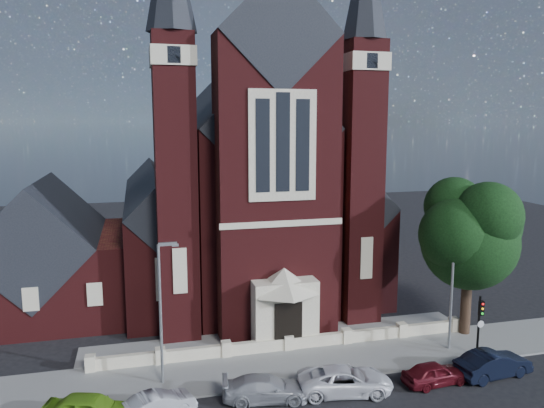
{
  "coord_description": "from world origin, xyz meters",
  "views": [
    {
      "loc": [
        -9.01,
        -24.27,
        14.5
      ],
      "look_at": [
        0.36,
        12.0,
        8.66
      ],
      "focal_mm": 35.0,
      "sensor_mm": 36.0,
      "label": 1
    }
  ],
  "objects_px": {
    "street_tree": "(474,236)",
    "street_lamp_left": "(162,305)",
    "car_white_suv": "(345,380)",
    "street_lamp_right": "(453,281)",
    "car_navy": "(493,364)",
    "church": "(238,191)",
    "car_dark_red": "(435,373)",
    "car_silver_a": "(158,404)",
    "traffic_signal": "(480,319)",
    "parish_hall": "(45,261)",
    "car_silver_b": "(266,388)"
  },
  "relations": [
    {
      "from": "street_lamp_left",
      "to": "parish_hall",
      "type": "bearing_deg",
      "value": 120.02
    },
    {
      "from": "street_tree",
      "to": "car_white_suv",
      "type": "xyz_separation_m",
      "value": [
        -11.1,
        -5.09,
        -6.25
      ]
    },
    {
      "from": "parish_hall",
      "to": "street_lamp_right",
      "type": "bearing_deg",
      "value": -28.22
    },
    {
      "from": "church",
      "to": "traffic_signal",
      "type": "height_order",
      "value": "church"
    },
    {
      "from": "church",
      "to": "traffic_signal",
      "type": "xyz_separation_m",
      "value": [
        11.0,
        -20.52,
        -5.6
      ]
    },
    {
      "from": "street_lamp_left",
      "to": "car_silver_a",
      "type": "distance_m",
      "value": 5.13
    },
    {
      "from": "church",
      "to": "street_lamp_left",
      "type": "height_order",
      "value": "church"
    },
    {
      "from": "car_white_suv",
      "to": "car_dark_red",
      "type": "bearing_deg",
      "value": -84.63
    },
    {
      "from": "church",
      "to": "parish_hall",
      "type": "distance_m",
      "value": 17.26
    },
    {
      "from": "street_tree",
      "to": "traffic_signal",
      "type": "distance_m",
      "value": 5.7
    },
    {
      "from": "street_tree",
      "to": "street_lamp_left",
      "type": "relative_size",
      "value": 1.32
    },
    {
      "from": "street_lamp_left",
      "to": "car_silver_b",
      "type": "height_order",
      "value": "street_lamp_left"
    },
    {
      "from": "street_lamp_left",
      "to": "car_dark_red",
      "type": "xyz_separation_m",
      "value": [
        14.6,
        -3.76,
        -3.96
      ]
    },
    {
      "from": "street_lamp_right",
      "to": "church",
      "type": "bearing_deg",
      "value": 118.04
    },
    {
      "from": "car_navy",
      "to": "street_lamp_left",
      "type": "bearing_deg",
      "value": 70.9
    },
    {
      "from": "street_tree",
      "to": "car_white_suv",
      "type": "height_order",
      "value": "street_tree"
    },
    {
      "from": "traffic_signal",
      "to": "car_white_suv",
      "type": "height_order",
      "value": "traffic_signal"
    },
    {
      "from": "street_lamp_right",
      "to": "car_navy",
      "type": "xyz_separation_m",
      "value": [
        0.32,
        -3.78,
        -3.84
      ]
    },
    {
      "from": "street_lamp_right",
      "to": "traffic_signal",
      "type": "bearing_deg",
      "value": -59.99
    },
    {
      "from": "car_silver_a",
      "to": "car_dark_red",
      "type": "distance_m",
      "value": 15.07
    },
    {
      "from": "church",
      "to": "street_tree",
      "type": "distance_m",
      "value": 21.38
    },
    {
      "from": "car_silver_a",
      "to": "street_tree",
      "type": "bearing_deg",
      "value": -95.71
    },
    {
      "from": "church",
      "to": "car_dark_red",
      "type": "bearing_deg",
      "value": -73.57
    },
    {
      "from": "traffic_signal",
      "to": "parish_hall",
      "type": "bearing_deg",
      "value": 150.02
    },
    {
      "from": "street_tree",
      "to": "church",
      "type": "bearing_deg",
      "value": 126.17
    },
    {
      "from": "street_tree",
      "to": "traffic_signal",
      "type": "xyz_separation_m",
      "value": [
        -1.6,
        -3.28,
        -4.38
      ]
    },
    {
      "from": "parish_hall",
      "to": "street_tree",
      "type": "distance_m",
      "value": 31.27
    },
    {
      "from": "street_lamp_left",
      "to": "car_silver_a",
      "type": "relative_size",
      "value": 2.18
    },
    {
      "from": "car_white_suv",
      "to": "car_silver_a",
      "type": "bearing_deg",
      "value": 98.51
    },
    {
      "from": "traffic_signal",
      "to": "car_silver_a",
      "type": "bearing_deg",
      "value": -175.23
    },
    {
      "from": "car_silver_a",
      "to": "street_lamp_right",
      "type": "bearing_deg",
      "value": -99.05
    },
    {
      "from": "street_lamp_right",
      "to": "car_dark_red",
      "type": "height_order",
      "value": "street_lamp_right"
    },
    {
      "from": "car_dark_red",
      "to": "street_lamp_right",
      "type": "bearing_deg",
      "value": -47.07
    },
    {
      "from": "church",
      "to": "street_tree",
      "type": "height_order",
      "value": "church"
    },
    {
      "from": "street_lamp_left",
      "to": "car_silver_a",
      "type": "height_order",
      "value": "street_lamp_left"
    },
    {
      "from": "car_white_suv",
      "to": "traffic_signal",
      "type": "bearing_deg",
      "value": -69.67
    },
    {
      "from": "street_lamp_left",
      "to": "street_lamp_right",
      "type": "relative_size",
      "value": 1.0
    },
    {
      "from": "car_silver_a",
      "to": "car_navy",
      "type": "distance_m",
      "value": 18.79
    },
    {
      "from": "car_silver_b",
      "to": "car_dark_red",
      "type": "distance_m",
      "value": 9.57
    },
    {
      "from": "car_silver_a",
      "to": "car_silver_b",
      "type": "bearing_deg",
      "value": -107.62
    },
    {
      "from": "street_tree",
      "to": "street_lamp_right",
      "type": "relative_size",
      "value": 1.32
    },
    {
      "from": "car_white_suv",
      "to": "car_dark_red",
      "type": "relative_size",
      "value": 1.36
    },
    {
      "from": "street_tree",
      "to": "car_silver_a",
      "type": "bearing_deg",
      "value": -166.85
    },
    {
      "from": "car_silver_a",
      "to": "car_navy",
      "type": "relative_size",
      "value": 0.81
    },
    {
      "from": "street_tree",
      "to": "street_lamp_left",
      "type": "bearing_deg",
      "value": -175.24
    },
    {
      "from": "street_lamp_right",
      "to": "car_silver_b",
      "type": "height_order",
      "value": "street_lamp_right"
    },
    {
      "from": "parish_hall",
      "to": "car_dark_red",
      "type": "relative_size",
      "value": 3.24
    },
    {
      "from": "car_silver_a",
      "to": "parish_hall",
      "type": "bearing_deg",
      "value": 5.08
    },
    {
      "from": "car_silver_b",
      "to": "car_dark_red",
      "type": "height_order",
      "value": "car_silver_b"
    },
    {
      "from": "traffic_signal",
      "to": "church",
      "type": "bearing_deg",
      "value": 118.2
    }
  ]
}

